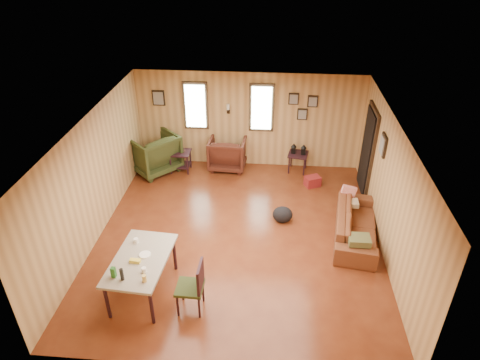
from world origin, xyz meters
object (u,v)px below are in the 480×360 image
object	(u,v)px
recliner_brown	(228,151)
end_table	(180,158)
sofa	(357,221)
dining_table	(140,262)
recliner_green	(153,151)
side_table	(298,153)

from	to	relation	value
recliner_brown	end_table	size ratio (longest dim) A/B	1.43
sofa	dining_table	world-z (taller)	dining_table
recliner_brown	recliner_green	distance (m)	1.84
recliner_brown	end_table	distance (m)	1.19
recliner_green	end_table	world-z (taller)	recliner_green
sofa	recliner_green	bearing A→B (deg)	72.00
recliner_green	sofa	bearing A→B (deg)	106.98
recliner_brown	recliner_green	size ratio (longest dim) A/B	0.85
end_table	side_table	world-z (taller)	side_table
end_table	side_table	xyz separation A→B (m)	(2.90, 0.24, 0.15)
recliner_brown	dining_table	xyz separation A→B (m)	(-0.93, -4.41, 0.20)
side_table	recliner_brown	bearing A→B (deg)	178.89
recliner_brown	end_table	bearing A→B (deg)	16.55
recliner_brown	side_table	bearing A→B (deg)	-177.65
side_table	recliner_green	bearing A→B (deg)	-175.62
end_table	recliner_green	bearing A→B (deg)	-176.78
recliner_brown	sofa	bearing A→B (deg)	140.66
sofa	dining_table	size ratio (longest dim) A/B	1.34
recliner_green	dining_table	xyz separation A→B (m)	(0.88, -4.10, 0.12)
recliner_brown	side_table	xyz separation A→B (m)	(1.75, -0.03, 0.05)
sofa	recliner_brown	bearing A→B (deg)	55.63
recliner_green	end_table	xyz separation A→B (m)	(0.65, 0.04, -0.18)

